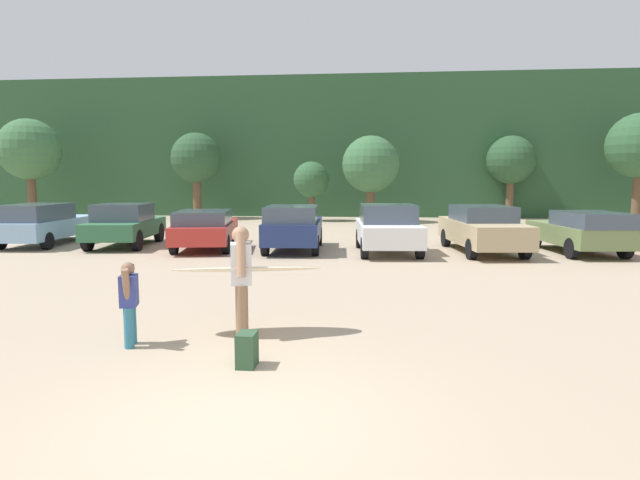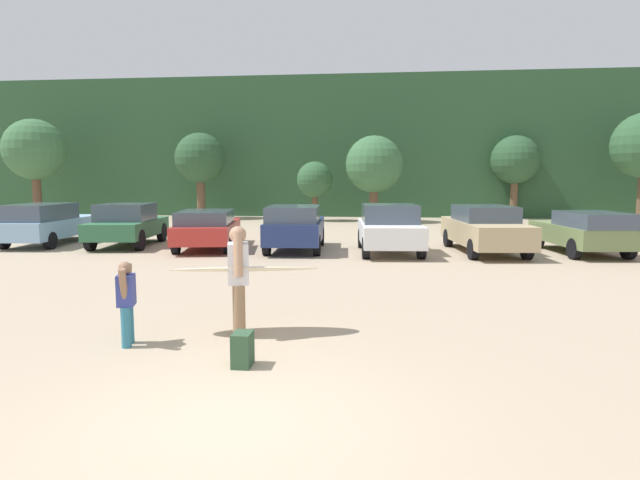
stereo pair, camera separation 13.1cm
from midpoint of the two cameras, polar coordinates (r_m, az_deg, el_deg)
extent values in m
plane|color=tan|center=(5.79, -8.86, -18.48)|extent=(120.00, 120.00, 0.00)
cube|color=#284C2D|center=(40.08, 4.41, 9.39)|extent=(108.00, 12.00, 8.86)
cylinder|color=brown|center=(36.38, -27.67, 4.03)|extent=(0.50, 0.50, 2.61)
sphere|color=#38663D|center=(36.40, -27.91, 8.48)|extent=(3.58, 3.58, 3.58)
cylinder|color=brown|center=(33.40, -12.37, 4.26)|extent=(0.50, 0.50, 2.37)
sphere|color=#284C2D|center=(33.39, -12.48, 8.48)|extent=(3.00, 3.00, 3.00)
cylinder|color=brown|center=(30.87, -0.43, 3.42)|extent=(0.36, 0.36, 1.49)
sphere|color=#2D5633|center=(30.83, -0.44, 6.42)|extent=(2.05, 2.05, 2.05)
cylinder|color=brown|center=(30.13, 5.82, 3.67)|extent=(0.49, 0.49, 1.87)
sphere|color=#38663D|center=(30.10, 5.87, 8.00)|extent=(3.14, 3.14, 3.14)
cylinder|color=brown|center=(34.45, 19.94, 4.04)|extent=(0.44, 0.44, 2.32)
sphere|color=#284C2D|center=(34.44, 20.09, 8.00)|extent=(2.87, 2.87, 2.87)
cube|color=#84ADD1|center=(22.45, -26.49, 1.23)|extent=(2.19, 4.91, 0.65)
cube|color=#3F4C5B|center=(21.71, -27.58, 2.63)|extent=(1.89, 2.86, 0.57)
cylinder|color=black|center=(24.25, -26.40, 0.82)|extent=(0.27, 0.62, 0.60)
cylinder|color=black|center=(23.51, -22.86, 0.83)|extent=(0.27, 0.62, 0.60)
cylinder|color=black|center=(21.54, -30.37, -0.04)|extent=(0.27, 0.62, 0.60)
cylinder|color=black|center=(20.71, -26.51, -0.06)|extent=(0.27, 0.62, 0.60)
cube|color=#2D6642|center=(20.67, -19.49, 1.21)|extent=(2.32, 4.26, 0.58)
cube|color=#3F4C5B|center=(20.46, -19.71, 2.80)|extent=(1.91, 2.10, 0.60)
cylinder|color=black|center=(22.23, -20.36, 0.78)|extent=(0.30, 0.74, 0.72)
cylinder|color=black|center=(21.73, -16.24, 0.80)|extent=(0.30, 0.74, 0.72)
cylinder|color=black|center=(19.74, -22.99, -0.02)|extent=(0.30, 0.74, 0.72)
cylinder|color=black|center=(19.17, -18.41, -0.01)|extent=(0.30, 0.74, 0.72)
cube|color=#B72D28|center=(19.24, -11.56, 0.96)|extent=(2.59, 4.78, 0.59)
cube|color=#3F4C5B|center=(18.60, -11.86, 2.37)|extent=(2.09, 2.73, 0.45)
cylinder|color=black|center=(20.87, -13.22, 0.54)|extent=(0.32, 0.66, 0.63)
cylinder|color=black|center=(20.65, -8.68, 0.58)|extent=(0.32, 0.66, 0.63)
cylinder|color=black|center=(17.94, -14.83, -0.46)|extent=(0.32, 0.66, 0.63)
cylinder|color=black|center=(17.69, -9.56, -0.43)|extent=(0.32, 0.66, 0.63)
cube|color=navy|center=(18.32, -2.40, 1.02)|extent=(2.02, 4.15, 0.69)
cube|color=#3F4C5B|center=(17.60, -2.61, 2.78)|extent=(1.78, 2.46, 0.52)
cylinder|color=black|center=(19.76, -4.35, 0.41)|extent=(0.26, 0.67, 0.66)
cylinder|color=black|center=(19.62, 0.28, 0.38)|extent=(0.26, 0.67, 0.66)
cylinder|color=black|center=(17.13, -5.46, -0.55)|extent=(0.26, 0.67, 0.66)
cylinder|color=black|center=(16.97, -0.11, -0.59)|extent=(0.26, 0.67, 0.66)
cube|color=white|center=(17.73, 7.57, 0.76)|extent=(2.21, 4.13, 0.67)
cube|color=#3F4C5B|center=(17.65, 7.60, 2.79)|extent=(1.88, 2.04, 0.60)
cylinder|color=black|center=(19.00, 4.61, 0.17)|extent=(0.28, 0.68, 0.67)
cylinder|color=black|center=(19.16, 9.63, 0.16)|extent=(0.28, 0.68, 0.67)
cylinder|color=black|center=(16.39, 5.12, -0.85)|extent=(0.28, 0.68, 0.67)
cylinder|color=black|center=(16.59, 10.92, -0.86)|extent=(0.28, 0.68, 0.67)
cube|color=tan|center=(18.51, 17.23, 0.80)|extent=(2.34, 4.89, 0.72)
cube|color=#3F4C5B|center=(18.52, 17.24, 2.71)|extent=(1.91, 2.44, 0.50)
cylinder|color=black|center=(19.81, 13.61, 0.22)|extent=(0.29, 0.66, 0.63)
cylinder|color=black|center=(20.27, 18.07, 0.22)|extent=(0.29, 0.66, 0.63)
cylinder|color=black|center=(16.83, 16.14, -0.95)|extent=(0.29, 0.66, 0.63)
cylinder|color=black|center=(17.36, 21.29, -0.92)|extent=(0.29, 0.66, 0.63)
cube|color=#6B7F4C|center=(19.52, 26.04, 0.57)|extent=(2.28, 4.27, 0.62)
cube|color=#3F4C5B|center=(18.70, 27.31, 1.93)|extent=(1.94, 2.56, 0.46)
cylinder|color=black|center=(20.43, 22.27, 0.11)|extent=(0.29, 0.66, 0.64)
cylinder|color=black|center=(21.12, 26.37, 0.11)|extent=(0.29, 0.66, 0.64)
cylinder|color=black|center=(17.99, 25.55, -0.85)|extent=(0.29, 0.66, 0.64)
cylinder|color=black|center=(18.76, 30.05, -0.81)|extent=(0.29, 0.66, 0.64)
cylinder|color=black|center=(21.56, 30.46, 0.06)|extent=(0.31, 0.70, 0.68)
cylinder|color=#8C6B4C|center=(8.39, -8.13, -7.51)|extent=(0.19, 0.19, 0.82)
cylinder|color=#8C6B4C|center=(8.68, -8.14, -7.04)|extent=(0.19, 0.19, 0.82)
cube|color=silver|center=(8.39, -8.21, -2.46)|extent=(0.41, 0.49, 0.63)
sphere|color=tan|center=(8.34, -8.26, 0.57)|extent=(0.26, 0.26, 0.26)
cylinder|color=tan|center=(8.14, -8.22, -1.57)|extent=(0.20, 0.29, 0.68)
cylinder|color=tan|center=(8.60, -8.24, -1.14)|extent=(0.20, 0.29, 0.68)
cylinder|color=teal|center=(8.34, -19.43, -8.72)|extent=(0.14, 0.14, 0.60)
cylinder|color=teal|center=(8.54, -19.16, -8.35)|extent=(0.14, 0.14, 0.60)
cube|color=#333D8C|center=(8.32, -19.43, -5.03)|extent=(0.30, 0.35, 0.46)
sphere|color=#8C664C|center=(8.27, -19.52, -2.83)|extent=(0.19, 0.19, 0.19)
cylinder|color=#8C664C|center=(8.14, -19.69, -4.44)|extent=(0.16, 0.26, 0.49)
cylinder|color=#8C664C|center=(8.46, -19.25, -4.01)|extent=(0.15, 0.23, 0.49)
ellipsoid|color=beige|center=(8.49, -7.57, -3.08)|extent=(2.42, 1.08, 0.21)
cube|color=#2D4C33|center=(7.21, -7.68, -11.41)|extent=(0.24, 0.34, 0.45)
camera|label=1|loc=(0.07, -89.70, 0.03)|focal=30.20mm
camera|label=2|loc=(0.07, 90.30, -0.03)|focal=30.20mm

